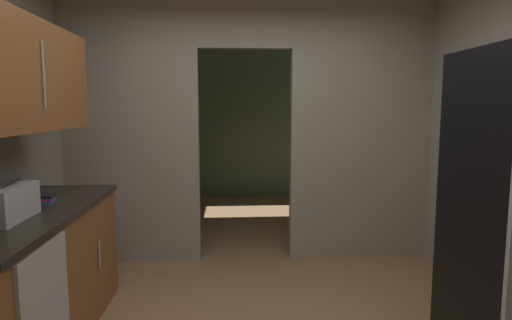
% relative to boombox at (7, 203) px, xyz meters
% --- Properties ---
extents(kitchen_partition, '(3.71, 0.12, 2.67)m').
position_rel_boombox_xyz_m(kitchen_partition, '(1.50, 1.87, 0.38)').
color(kitchen_partition, '#9E998C').
rests_on(kitchen_partition, ground).
extents(adjoining_room_shell, '(3.71, 3.35, 2.67)m').
position_rel_boombox_xyz_m(adjoining_room_shell, '(1.49, 4.12, 0.32)').
color(adjoining_room_shell, slate).
rests_on(adjoining_room_shell, ground).
extents(lower_cabinet_run, '(0.69, 1.85, 0.92)m').
position_rel_boombox_xyz_m(lower_cabinet_run, '(-0.03, 0.22, -0.56)').
color(lower_cabinet_run, brown).
rests_on(lower_cabinet_run, ground).
extents(upper_cabinet_counterside, '(0.36, 1.67, 0.68)m').
position_rel_boombox_xyz_m(upper_cabinet_counterside, '(-0.03, 0.22, 0.74)').
color(upper_cabinet_counterside, brown).
extents(boombox, '(0.19, 0.42, 0.23)m').
position_rel_boombox_xyz_m(boombox, '(0.00, 0.00, 0.00)').
color(boombox, '#B2B2B7').
rests_on(boombox, lower_cabinet_run).
extents(book_stack, '(0.13, 0.17, 0.06)m').
position_rel_boombox_xyz_m(book_stack, '(0.02, 0.45, -0.07)').
color(book_stack, '#2D609E').
rests_on(book_stack, lower_cabinet_run).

